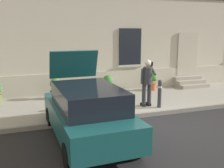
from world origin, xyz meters
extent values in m
plane|color=#232326|center=(0.00, 0.00, 0.00)|extent=(80.00, 80.00, 0.00)
cube|color=#99968E|center=(0.00, 2.80, 0.07)|extent=(24.00, 3.60, 0.15)
cube|color=gray|center=(0.00, 0.94, 0.07)|extent=(24.00, 0.12, 0.15)
cube|color=beige|center=(0.00, 5.30, 3.75)|extent=(24.00, 1.40, 7.50)
cube|color=#BCB7A8|center=(0.00, 4.58, 0.55)|extent=(24.00, 0.08, 1.10)
cube|color=#1E472D|center=(3.96, 4.57, 1.68)|extent=(1.00, 0.08, 2.10)
cube|color=#BCB7A8|center=(3.96, 4.55, 1.73)|extent=(1.16, 0.06, 2.24)
cube|color=black|center=(0.76, 4.57, 2.20)|extent=(1.10, 0.06, 1.70)
cube|color=#BCB7A8|center=(0.76, 4.54, 1.30)|extent=(1.30, 0.12, 0.10)
cube|color=#9E998E|center=(3.96, 3.80, 0.23)|extent=(1.57, 0.32, 0.16)
cube|color=#9E998E|center=(3.96, 4.12, 0.31)|extent=(1.57, 0.32, 0.32)
cube|color=#9E998E|center=(3.96, 4.44, 0.39)|extent=(1.57, 0.32, 0.48)
cube|color=#165156|center=(-2.58, -0.30, 0.62)|extent=(1.84, 4.04, 0.64)
cube|color=black|center=(-2.58, -0.45, 1.22)|extent=(1.60, 2.44, 0.56)
cube|color=black|center=(-2.63, 1.72, 0.40)|extent=(1.66, 0.14, 0.20)
cube|color=yellow|center=(-2.63, 1.72, 0.58)|extent=(0.52, 0.03, 0.12)
cube|color=#B21414|center=(-3.39, 1.69, 0.84)|extent=(0.16, 0.04, 0.18)
cube|color=#B21414|center=(-1.88, 1.73, 0.84)|extent=(0.16, 0.04, 0.18)
cube|color=#165156|center=(-2.61, 1.16, 1.90)|extent=(1.50, 0.40, 0.87)
cylinder|color=black|center=(-3.35, -1.72, 0.30)|extent=(0.21, 0.60, 0.60)
cylinder|color=black|center=(-1.76, -1.68, 0.30)|extent=(0.21, 0.60, 0.60)
cylinder|color=black|center=(-3.41, 1.08, 0.30)|extent=(0.21, 0.60, 0.60)
cylinder|color=black|center=(-1.82, 1.12, 0.30)|extent=(0.21, 0.60, 0.60)
cylinder|color=#333338|center=(0.57, 1.35, 0.62)|extent=(0.14, 0.14, 0.95)
sphere|color=#333338|center=(0.57, 1.35, 1.12)|extent=(0.15, 0.15, 0.15)
cylinder|color=silver|center=(0.57, 1.35, 0.92)|extent=(0.15, 0.15, 0.06)
cylinder|color=#2D2D33|center=(0.08, 1.65, 0.60)|extent=(0.15, 0.15, 0.82)
cube|color=black|center=(0.08, 1.71, 0.20)|extent=(0.12, 0.28, 0.10)
cylinder|color=#2D2D33|center=(0.30, 1.65, 0.60)|extent=(0.15, 0.15, 0.82)
cube|color=black|center=(0.30, 1.71, 0.20)|extent=(0.12, 0.28, 0.10)
cylinder|color=#2D2D33|center=(0.19, 1.63, 1.32)|extent=(0.34, 0.38, 0.64)
sphere|color=tan|center=(0.19, 1.60, 1.77)|extent=(0.22, 0.22, 0.22)
sphere|color=silver|center=(0.19, 1.60, 1.80)|extent=(0.21, 0.21, 0.21)
cylinder|color=#2D2D33|center=(-0.03, 1.61, 1.31)|extent=(0.09, 0.13, 0.56)
cylinder|color=#2D2D33|center=(0.39, 1.61, 1.53)|extent=(0.09, 0.44, 0.39)
cube|color=black|center=(0.34, 1.58, 1.75)|extent=(0.07, 0.02, 0.15)
cylinder|color=#2D2D30|center=(-2.86, 3.97, 0.32)|extent=(0.40, 0.40, 0.34)
cylinder|color=#2D2D30|center=(-2.86, 3.97, 0.46)|extent=(0.44, 0.44, 0.05)
cylinder|color=#47331E|center=(-2.86, 3.97, 0.61)|extent=(0.04, 0.04, 0.24)
sphere|color=#4C843D|center=(-2.86, 3.97, 0.79)|extent=(0.44, 0.44, 0.44)
sphere|color=#4C843D|center=(-2.76, 3.92, 0.69)|extent=(0.24, 0.24, 0.24)
cylinder|color=beige|center=(-0.57, 3.94, 0.32)|extent=(0.40, 0.40, 0.34)
cylinder|color=beige|center=(-0.57, 3.94, 0.46)|extent=(0.44, 0.44, 0.05)
cylinder|color=#47331E|center=(-0.57, 3.94, 0.61)|extent=(0.04, 0.04, 0.24)
sphere|color=#387F33|center=(-0.57, 3.94, 0.79)|extent=(0.44, 0.44, 0.44)
sphere|color=#387F33|center=(-0.47, 3.89, 0.69)|extent=(0.24, 0.24, 0.24)
cylinder|color=#B25B38|center=(1.72, 4.09, 0.32)|extent=(0.40, 0.40, 0.34)
cylinder|color=#B25B38|center=(1.72, 4.09, 0.46)|extent=(0.44, 0.44, 0.05)
cylinder|color=#47331E|center=(1.72, 4.09, 0.61)|extent=(0.04, 0.04, 0.24)
sphere|color=#387F33|center=(1.72, 4.09, 0.79)|extent=(0.44, 0.44, 0.44)
sphere|color=#387F33|center=(1.82, 4.04, 0.69)|extent=(0.24, 0.24, 0.24)
camera|label=1|loc=(-4.21, -6.91, 2.90)|focal=42.24mm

